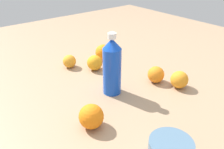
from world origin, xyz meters
The scene contains 9 objects.
ground_plane centered at (0.00, 0.00, 0.00)m, with size 2.40×2.40×0.00m, color #9E7F60.
water_bottle centered at (-0.02, -0.02, 0.12)m, with size 0.07×0.07×0.25m.
orange_0 centered at (0.14, 0.25, 0.04)m, with size 0.08×0.08×0.08m, color orange.
orange_1 centered at (0.22, -0.17, 0.04)m, with size 0.07×0.07×0.07m, color orange.
orange_2 centered at (-0.20, -0.14, 0.04)m, with size 0.08×0.08×0.08m, color orange.
orange_3 centered at (0.04, 0.19, 0.04)m, with size 0.07×0.07×0.07m, color orange.
orange_4 centered at (-0.04, 0.29, 0.03)m, with size 0.06×0.06×0.06m, color orange.
orange_5 centered at (0.18, -0.07, 0.04)m, with size 0.07×0.07×0.07m, color orange.
ceramic_bowl centered at (-0.09, -0.38, 0.02)m, with size 0.12×0.12×0.05m, color slate.
Camera 1 is at (-0.51, -0.64, 0.51)m, focal length 36.92 mm.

